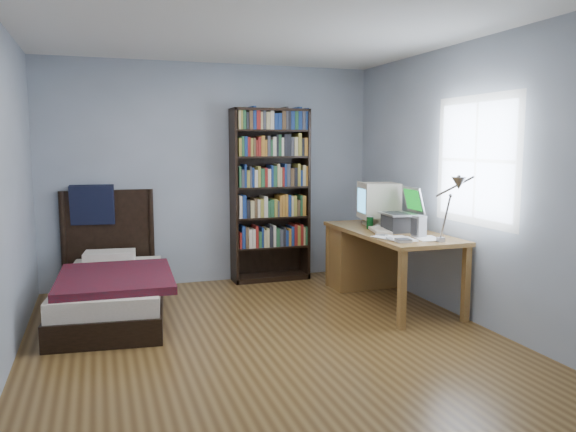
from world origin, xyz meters
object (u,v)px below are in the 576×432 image
object	(u,v)px
bookshelf	(270,195)
bed	(112,286)
desk	(368,253)
soda_can	(370,223)
keyboard	(380,230)
laptop	(400,219)
crt_monitor	(378,201)
speaker	(419,226)
desk_lamp	(456,190)

from	to	relation	value
bookshelf	bed	size ratio (longest dim) A/B	0.98
desk	soda_can	distance (m)	0.50
bookshelf	keyboard	bearing A→B (deg)	-60.63
desk	laptop	size ratio (longest dim) A/B	3.87
crt_monitor	bed	distance (m)	2.84
keyboard	soda_can	distance (m)	0.20
keyboard	speaker	world-z (taller)	speaker
soda_can	bookshelf	bearing A→B (deg)	123.20
laptop	keyboard	size ratio (longest dim) A/B	1.09
desk	bed	world-z (taller)	bed
speaker	soda_can	distance (m)	0.64
soda_can	bed	distance (m)	2.61
soda_can	crt_monitor	bearing A→B (deg)	48.17
keyboard	crt_monitor	bearing A→B (deg)	79.75
crt_monitor	soda_can	xyz separation A→B (m)	(-0.21, -0.23, -0.20)
desk_lamp	bed	bearing A→B (deg)	149.25
bed	keyboard	bearing A→B (deg)	-11.41
laptop	desk_lamp	xyz separation A→B (m)	(-0.08, -1.02, 0.37)
desk	laptop	xyz separation A→B (m)	(0.06, -0.54, 0.43)
crt_monitor	desk	bearing A→B (deg)	135.04
desk	laptop	world-z (taller)	laptop
laptop	soda_can	xyz separation A→B (m)	(-0.20, 0.24, -0.06)
soda_can	bookshelf	xyz separation A→B (m)	(-0.73, 1.11, 0.21)
laptop	soda_can	bearing A→B (deg)	130.14
crt_monitor	keyboard	size ratio (longest dim) A/B	1.14
keyboard	soda_can	size ratio (longest dim) A/B	3.23
speaker	laptop	bearing A→B (deg)	77.46
soda_can	bookshelf	size ratio (longest dim) A/B	0.06
desk	speaker	size ratio (longest dim) A/B	8.49
laptop	bed	xyz separation A→B (m)	(-2.74, 0.56, -0.59)
laptop	soda_can	distance (m)	0.32
keyboard	speaker	bearing A→B (deg)	-49.99
crt_monitor	soda_can	size ratio (longest dim) A/B	3.67
bed	laptop	bearing A→B (deg)	-11.51
desk_lamp	keyboard	world-z (taller)	desk_lamp
crt_monitor	keyboard	bearing A→B (deg)	-114.72
crt_monitor	desk_lamp	xyz separation A→B (m)	(-0.08, -1.49, 0.23)
desk	bookshelf	world-z (taller)	bookshelf
laptop	crt_monitor	bearing A→B (deg)	89.78
speaker	soda_can	size ratio (longest dim) A/B	1.60
laptop	bookshelf	xyz separation A→B (m)	(-0.93, 1.35, 0.15)
bookshelf	crt_monitor	bearing A→B (deg)	-43.40
desk	speaker	distance (m)	0.99
laptop	speaker	bearing A→B (deg)	-90.07
desk_lamp	bookshelf	world-z (taller)	bookshelf
speaker	bed	world-z (taller)	bed
bookshelf	soda_can	bearing A→B (deg)	-56.80
laptop	keyboard	bearing A→B (deg)	167.20
desk_lamp	laptop	bearing A→B (deg)	85.46
desk_lamp	soda_can	distance (m)	1.34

